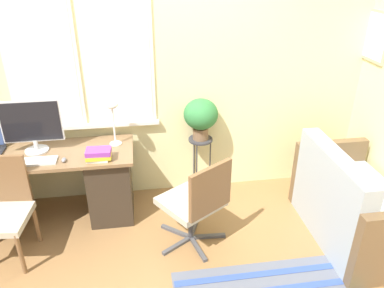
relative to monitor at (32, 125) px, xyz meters
The scene contains 13 objects.
ground_plane 1.49m from the monitor, 19.11° to the right, with size 14.00×14.00×0.00m, color olive.
wall_back_with_window 1.14m from the monitor, 16.90° to the left, with size 9.00×0.12×2.70m.
desk 0.61m from the monitor, 49.24° to the right, with size 1.64×0.60×0.72m.
monitor is the anchor object (origin of this frame).
keyboard 0.33m from the monitor, 89.99° to the right, with size 0.43×0.14×0.02m.
mouse 0.44m from the monitor, 41.32° to the right, with size 0.04×0.07×0.03m.
desk_lamp 0.72m from the monitor, ahead, with size 0.12×0.12×0.44m.
book_stack 0.66m from the monitor, 23.38° to the right, with size 0.22×0.16×0.10m.
desk_chair_wooden 0.76m from the monitor, 113.75° to the right, with size 0.48×0.49×0.88m.
office_chair_swivel 1.62m from the monitor, 24.91° to the right, with size 0.65×0.66×0.88m.
couch_loveseat 2.99m from the monitor, 14.69° to the right, with size 0.74×1.25×0.87m.
plant_stand 1.64m from the monitor, ahead, with size 0.25×0.25×0.64m.
potted_plant 1.58m from the monitor, ahead, with size 0.35×0.35×0.43m.
Camera 1 is at (-0.09, -2.87, 2.36)m, focal length 35.00 mm.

